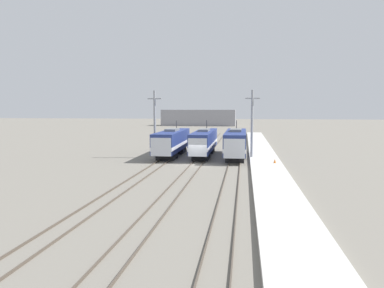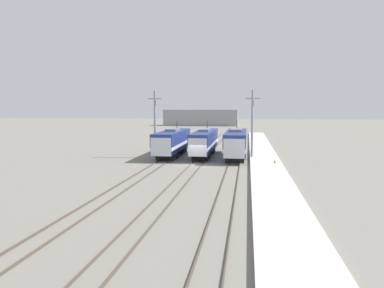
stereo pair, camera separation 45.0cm
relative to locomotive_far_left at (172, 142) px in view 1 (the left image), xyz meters
The scene contains 12 objects.
ground_plane 9.84m from the locomotive_far_left, 59.62° to the right, with size 400.00×400.00×0.00m, color slate.
rail_pair_far_left 8.54m from the locomotive_far_left, 90.00° to the right, with size 1.51×120.00×0.15m.
rail_pair_center 9.82m from the locomotive_far_left, 59.62° to the right, with size 1.51×120.00×0.15m.
rail_pair_far_right 12.93m from the locomotive_far_left, 40.46° to the right, with size 1.51×120.00×0.15m.
locomotive_far_left is the anchor object (origin of this frame).
locomotive_center 4.90m from the locomotive_far_left, ahead, with size 2.74×16.92×5.36m.
locomotive_far_right 9.75m from the locomotive_far_left, ahead, with size 2.99×16.12×5.41m.
catenary_tower_left 4.16m from the locomotive_far_left, 136.55° to the right, with size 2.04×0.34×9.86m.
catenary_tower_right 12.53m from the locomotive_far_left, ahead, with size 2.04×0.34×9.86m.
platform 16.17m from the locomotive_far_left, 31.07° to the right, with size 4.00×120.00×0.39m.
traffic_cone 16.81m from the locomotive_far_left, 27.70° to the right, with size 0.32×0.32×0.51m.
depot_building 98.25m from the locomotive_far_left, 94.53° to the left, with size 30.19×8.63×6.58m.
Camera 1 is at (6.05, -47.44, 7.35)m, focal length 35.00 mm.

